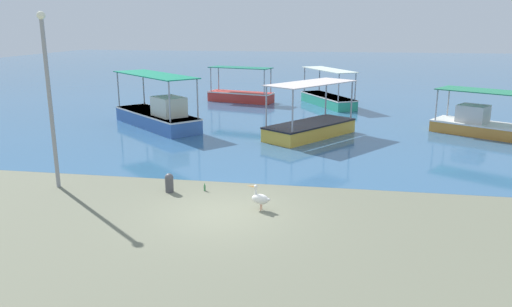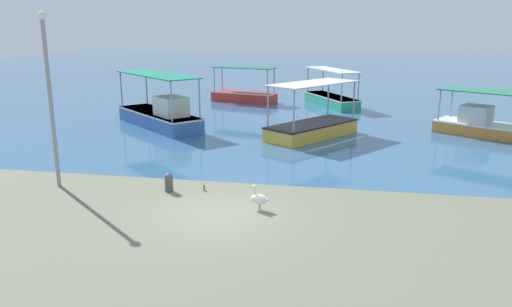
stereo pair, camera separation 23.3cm
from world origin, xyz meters
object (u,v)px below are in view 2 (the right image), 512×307
object	(u,v)px
fishing_boat_near_left	(312,126)
fishing_boat_far_left	(244,95)
lamp_post	(50,92)
fishing_boat_far_right	(161,115)
fishing_boat_outer	(331,98)
mooring_bollard	(169,182)
fishing_boat_center	(502,127)
glass_bottle	(204,188)
pelican	(259,198)

from	to	relation	value
fishing_boat_near_left	fishing_boat_far_left	size ratio (longest dim) A/B	1.07
fishing_boat_near_left	lamp_post	bearing A→B (deg)	-130.58
fishing_boat_far_left	fishing_boat_far_right	bearing A→B (deg)	-104.64
fishing_boat_near_left	fishing_boat_outer	xyz separation A→B (m)	(0.56, 10.43, -0.02)
fishing_boat_near_left	fishing_boat_far_left	world-z (taller)	fishing_boat_near_left
fishing_boat_far_left	fishing_boat_outer	xyz separation A→B (m)	(6.43, -0.63, -0.01)
fishing_boat_near_left	fishing_boat_far_right	world-z (taller)	fishing_boat_far_right
fishing_boat_far_right	mooring_bollard	distance (m)	11.38
fishing_boat_outer	fishing_boat_center	size ratio (longest dim) A/B	0.83
fishing_boat_far_left	lamp_post	bearing A→B (deg)	-96.61
fishing_boat_near_left	mooring_bollard	bearing A→B (deg)	-113.68
fishing_boat_outer	mooring_bollard	world-z (taller)	fishing_boat_outer
fishing_boat_outer	fishing_boat_far_right	bearing A→B (deg)	-133.84
fishing_boat_near_left	glass_bottle	bearing A→B (deg)	-108.16
fishing_boat_far_right	fishing_boat_center	bearing A→B (deg)	1.77
fishing_boat_far_left	lamp_post	world-z (taller)	lamp_post
fishing_boat_far_left	glass_bottle	size ratio (longest dim) A/B	18.91
fishing_boat_near_left	lamp_post	xyz separation A→B (m)	(-8.27, -9.65, 2.82)
lamp_post	fishing_boat_far_right	bearing A→B (deg)	91.25
fishing_boat_near_left	pelican	xyz separation A→B (m)	(-0.83, -10.70, -0.17)
lamp_post	mooring_bollard	world-z (taller)	lamp_post
fishing_boat_outer	fishing_boat_center	xyz separation A→B (m)	(8.91, -8.88, 0.04)
fishing_boat_far_left	fishing_boat_center	size ratio (longest dim) A/B	0.74
fishing_boat_far_left	glass_bottle	distance (m)	20.47
fishing_boat_outer	glass_bottle	distance (m)	19.97
fishing_boat_far_left	lamp_post	size ratio (longest dim) A/B	0.85
fishing_boat_far_left	mooring_bollard	distance (m)	20.66
fishing_boat_outer	pelican	distance (m)	21.17
glass_bottle	fishing_boat_outer	bearing A→B (deg)	79.65
fishing_boat_far_left	fishing_boat_far_right	size ratio (longest dim) A/B	0.81
mooring_bollard	fishing_boat_outer	bearing A→B (deg)	76.62
pelican	lamp_post	distance (m)	8.09
fishing_boat_center	lamp_post	size ratio (longest dim) A/B	1.15
fishing_boat_outer	fishing_boat_near_left	bearing A→B (deg)	-93.10
fishing_boat_near_left	fishing_boat_far_right	xyz separation A→B (m)	(-8.50, 0.99, 0.16)
fishing_boat_near_left	fishing_boat_outer	size ratio (longest dim) A/B	0.95
pelican	glass_bottle	xyz separation A→B (m)	(-2.19, 1.48, -0.27)
fishing_boat_far_left	fishing_boat_far_right	world-z (taller)	fishing_boat_far_right
fishing_boat_center	lamp_post	world-z (taller)	lamp_post
fishing_boat_center	mooring_bollard	size ratio (longest dim) A/B	10.42
fishing_boat_far_left	lamp_post	xyz separation A→B (m)	(-2.40, -20.71, 2.83)
mooring_bollard	fishing_boat_near_left	bearing A→B (deg)	66.32
fishing_boat_outer	mooring_bollard	xyz separation A→B (m)	(-4.75, -19.96, -0.18)
fishing_boat_far_left	glass_bottle	world-z (taller)	fishing_boat_far_left
pelican	fishing_boat_far_right	bearing A→B (deg)	123.28
fishing_boat_outer	fishing_boat_far_left	bearing A→B (deg)	174.41
fishing_boat_near_left	lamp_post	distance (m)	13.02
fishing_boat_center	mooring_bollard	distance (m)	17.59
fishing_boat_near_left	mooring_bollard	world-z (taller)	fishing_boat_near_left
glass_bottle	fishing_boat_center	bearing A→B (deg)	40.72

